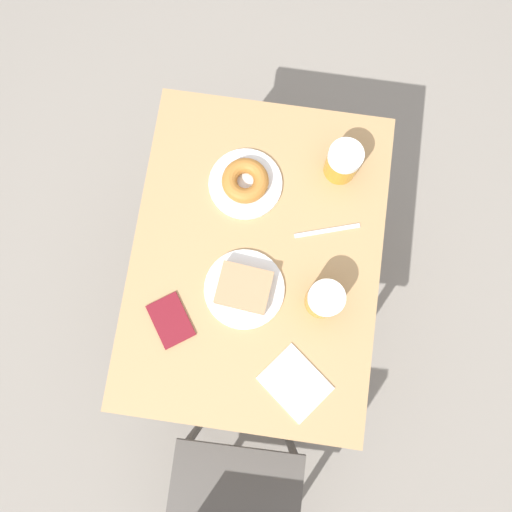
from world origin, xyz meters
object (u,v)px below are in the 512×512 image
(plate_with_donut, at_px, (245,182))
(passport_near_edge, at_px, (171,320))
(beer_mug_left, at_px, (343,162))
(fork, at_px, (327,231))
(napkin_folded, at_px, (295,383))
(beer_mug_center, at_px, (324,300))
(plate_with_cake, at_px, (244,288))

(plate_with_donut, height_order, passport_near_edge, plate_with_donut)
(beer_mug_left, xyz_separation_m, fork, (0.01, 0.18, -0.06))
(napkin_folded, relative_size, fork, 1.16)
(beer_mug_left, bearing_deg, plate_with_donut, 17.54)
(beer_mug_left, height_order, beer_mug_center, same)
(fork, bearing_deg, napkin_folded, 85.19)
(fork, bearing_deg, beer_mug_center, 92.11)
(plate_with_cake, bearing_deg, beer_mug_center, 178.99)
(passport_near_edge, bearing_deg, plate_with_donut, -109.35)
(plate_with_donut, xyz_separation_m, passport_near_edge, (0.14, 0.40, -0.02))
(fork, bearing_deg, passport_near_edge, 38.27)
(plate_with_cake, height_order, beer_mug_center, beer_mug_center)
(plate_with_cake, bearing_deg, beer_mug_left, -120.00)
(napkin_folded, bearing_deg, fork, -94.81)
(plate_with_donut, height_order, fork, plate_with_donut)
(beer_mug_left, distance_m, fork, 0.19)
(beer_mug_center, distance_m, napkin_folded, 0.23)
(plate_with_cake, xyz_separation_m, fork, (-0.20, -0.19, -0.02))
(beer_mug_center, relative_size, passport_near_edge, 0.74)
(plate_with_cake, height_order, fork, plate_with_cake)
(beer_mug_center, relative_size, fork, 0.65)
(beer_mug_left, xyz_separation_m, beer_mug_center, (0.01, 0.37, 0.00))
(beer_mug_left, bearing_deg, passport_near_edge, 50.61)
(plate_with_donut, bearing_deg, beer_mug_center, 130.03)
(beer_mug_center, xyz_separation_m, napkin_folded, (0.04, 0.22, -0.05))
(plate_with_cake, relative_size, napkin_folded, 1.05)
(beer_mug_left, bearing_deg, beer_mug_center, 88.99)
(beer_mug_center, height_order, fork, beer_mug_center)
(beer_mug_left, relative_size, fork, 0.65)
(beer_mug_left, bearing_deg, fork, 85.63)
(napkin_folded, height_order, fork, same)
(napkin_folded, bearing_deg, plate_with_cake, -53.36)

